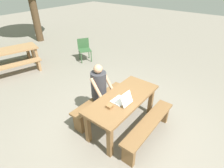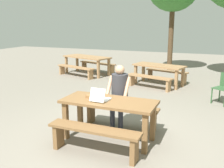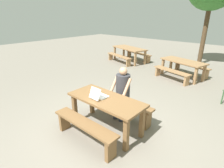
{
  "view_description": "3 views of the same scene",
  "coord_description": "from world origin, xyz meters",
  "px_view_note": "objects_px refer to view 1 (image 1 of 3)",
  "views": [
    {
      "loc": [
        -2.45,
        -1.64,
        2.92
      ],
      "look_at": [
        -0.04,
        0.25,
        1.02
      ],
      "focal_mm": 28.63,
      "sensor_mm": 36.0,
      "label": 1
    },
    {
      "loc": [
        1.77,
        -4.14,
        2.16
      ],
      "look_at": [
        -0.04,
        0.25,
        1.02
      ],
      "focal_mm": 41.07,
      "sensor_mm": 36.0,
      "label": 2
    },
    {
      "loc": [
        2.39,
        -2.53,
        2.47
      ],
      "look_at": [
        -0.04,
        0.25,
        1.02
      ],
      "focal_mm": 28.55,
      "sensor_mm": 36.0,
      "label": 3
    }
  ],
  "objects_px": {
    "person_seated": "(100,87)",
    "plastic_chair": "(84,49)",
    "laptop": "(122,100)",
    "picnic_table_front": "(123,103)",
    "picnic_table_mid": "(10,53)",
    "small_pouch": "(110,106)"
  },
  "relations": [
    {
      "from": "picnic_table_front",
      "to": "plastic_chair",
      "type": "relative_size",
      "value": 2.11
    },
    {
      "from": "person_seated",
      "to": "picnic_table_front",
      "type": "bearing_deg",
      "value": -87.52
    },
    {
      "from": "small_pouch",
      "to": "person_seated",
      "type": "xyz_separation_m",
      "value": [
        0.38,
        0.59,
        -0.01
      ]
    },
    {
      "from": "small_pouch",
      "to": "plastic_chair",
      "type": "xyz_separation_m",
      "value": [
        2.44,
        3.22,
        -0.34
      ]
    },
    {
      "from": "laptop",
      "to": "picnic_table_front",
      "type": "bearing_deg",
      "value": -148.13
    },
    {
      "from": "picnic_table_front",
      "to": "plastic_chair",
      "type": "height_order",
      "value": "plastic_chair"
    },
    {
      "from": "laptop",
      "to": "small_pouch",
      "type": "height_order",
      "value": "laptop"
    },
    {
      "from": "small_pouch",
      "to": "picnic_table_mid",
      "type": "height_order",
      "value": "small_pouch"
    },
    {
      "from": "person_seated",
      "to": "small_pouch",
      "type": "bearing_deg",
      "value": -123.02
    },
    {
      "from": "picnic_table_front",
      "to": "plastic_chair",
      "type": "distance_m",
      "value": 3.82
    },
    {
      "from": "picnic_table_front",
      "to": "laptop",
      "type": "bearing_deg",
      "value": -150.44
    },
    {
      "from": "small_pouch",
      "to": "plastic_chair",
      "type": "relative_size",
      "value": 0.14
    },
    {
      "from": "person_seated",
      "to": "plastic_chair",
      "type": "bearing_deg",
      "value": 52.0
    },
    {
      "from": "small_pouch",
      "to": "person_seated",
      "type": "distance_m",
      "value": 0.7
    },
    {
      "from": "person_seated",
      "to": "picnic_table_mid",
      "type": "xyz_separation_m",
      "value": [
        -0.06,
        4.09,
        -0.19
      ]
    },
    {
      "from": "plastic_chair",
      "to": "picnic_table_mid",
      "type": "xyz_separation_m",
      "value": [
        -2.12,
        1.46,
        0.15
      ]
    },
    {
      "from": "person_seated",
      "to": "plastic_chair",
      "type": "relative_size",
      "value": 1.61
    },
    {
      "from": "picnic_table_front",
      "to": "picnic_table_mid",
      "type": "relative_size",
      "value": 0.92
    },
    {
      "from": "person_seated",
      "to": "plastic_chair",
      "type": "distance_m",
      "value": 3.36
    },
    {
      "from": "person_seated",
      "to": "plastic_chair",
      "type": "xyz_separation_m",
      "value": [
        2.06,
        2.63,
        -0.34
      ]
    },
    {
      "from": "small_pouch",
      "to": "picnic_table_mid",
      "type": "bearing_deg",
      "value": 86.06
    },
    {
      "from": "picnic_table_front",
      "to": "person_seated",
      "type": "xyz_separation_m",
      "value": [
        -0.03,
        0.6,
        0.15
      ]
    }
  ]
}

